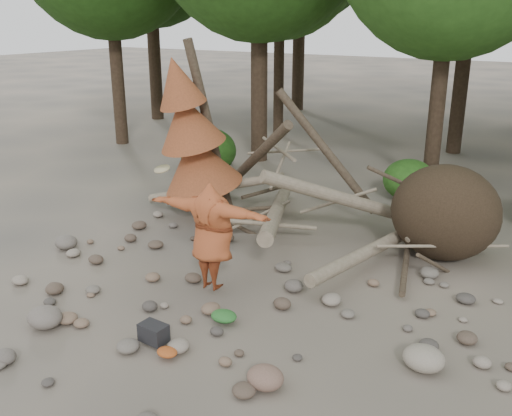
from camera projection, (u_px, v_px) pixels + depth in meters
The scene contains 13 objects.
ground at pixel (220, 311), 9.75m from camera, with size 120.00×120.00×0.00m, color #514C44.
deadfall_pile at pixel (416, 210), 11.86m from camera, with size 8.55×5.24×3.30m.
dead_conifer at pixel (192, 136), 13.33m from camera, with size 2.06×2.16×4.35m.
bush_left at pixel (208, 151), 18.05m from camera, with size 1.80×1.80×1.44m, color #214B14.
bush_mid at pixel (409, 180), 15.46m from camera, with size 1.40×1.40×1.12m, color #2B5F1B.
frisbee_thrower at pixel (212, 236), 10.14m from camera, with size 2.52×0.76×2.15m.
backpack at pixel (154, 336), 8.74m from camera, with size 0.43×0.28×0.28m, color black.
cloth_green at pixel (224, 319), 9.35m from camera, with size 0.45×0.37×0.17m, color #286428.
cloth_orange at pixel (167, 355), 8.40m from camera, with size 0.33×0.27×0.12m, color #A1471B.
boulder_front_left at pixel (45, 317), 9.21m from camera, with size 0.59×0.53×0.35m, color #6F665D.
boulder_front_right at pixel (265, 378), 7.72m from camera, with size 0.52×0.47×0.31m, color #7D5D4E.
boulder_mid_right at pixel (424, 358), 8.11m from camera, with size 0.60×0.54×0.36m, color gray.
boulder_mid_left at pixel (66, 242), 12.31m from camera, with size 0.50×0.45×0.30m, color #696158.
Camera 1 is at (5.05, -7.05, 4.82)m, focal length 40.00 mm.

